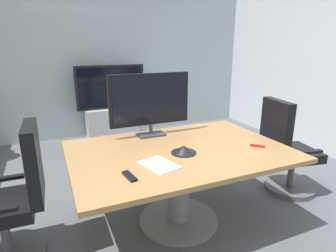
# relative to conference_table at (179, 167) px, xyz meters

# --- Properties ---
(ground_plane) EXTENTS (7.03, 7.03, 0.00)m
(ground_plane) POSITION_rel_conference_table_xyz_m (-0.07, 0.11, -0.57)
(ground_plane) COLOR #515459
(wall_back_glass_partition) EXTENTS (5.87, 0.10, 2.81)m
(wall_back_glass_partition) POSITION_rel_conference_table_xyz_m (-0.07, 3.13, 0.83)
(wall_back_glass_partition) COLOR #9EB2B7
(wall_back_glass_partition) RESTS_ON ground
(conference_table) EXTENTS (1.92, 1.32, 0.75)m
(conference_table) POSITION_rel_conference_table_xyz_m (0.00, 0.00, 0.00)
(conference_table) COLOR olive
(conference_table) RESTS_ON ground
(office_chair_left) EXTENTS (0.60, 0.58, 1.09)m
(office_chair_left) POSITION_rel_conference_table_xyz_m (-1.36, 0.10, -0.12)
(office_chair_left) COLOR #4C4C51
(office_chair_left) RESTS_ON ground
(office_chair_right) EXTENTS (0.63, 0.61, 1.09)m
(office_chair_right) POSITION_rel_conference_table_xyz_m (1.37, 0.03, -0.12)
(office_chair_right) COLOR #4C4C51
(office_chair_right) RESTS_ON ground
(tv_monitor) EXTENTS (0.84, 0.18, 0.64)m
(tv_monitor) POSITION_rel_conference_table_xyz_m (-0.09, 0.49, 0.53)
(tv_monitor) COLOR #333338
(tv_monitor) RESTS_ON conference_table
(wall_display_unit) EXTENTS (1.20, 0.36, 1.31)m
(wall_display_unit) POSITION_rel_conference_table_xyz_m (0.01, 2.77, -0.13)
(wall_display_unit) COLOR #B7BABC
(wall_display_unit) RESTS_ON ground
(conference_phone) EXTENTS (0.22, 0.22, 0.07)m
(conference_phone) POSITION_rel_conference_table_xyz_m (-0.01, -0.10, 0.21)
(conference_phone) COLOR black
(conference_phone) RESTS_ON conference_table
(remote_control) EXTENTS (0.07, 0.18, 0.02)m
(remote_control) POSITION_rel_conference_table_xyz_m (-0.57, -0.35, 0.18)
(remote_control) COLOR black
(remote_control) RESTS_ON conference_table
(whiteboard_marker) EXTENTS (0.11, 0.10, 0.02)m
(whiteboard_marker) POSITION_rel_conference_table_xyz_m (0.69, -0.24, 0.19)
(whiteboard_marker) COLOR red
(whiteboard_marker) RESTS_ON conference_table
(paper_notepad) EXTENTS (0.28, 0.35, 0.01)m
(paper_notepad) POSITION_rel_conference_table_xyz_m (-0.30, -0.25, 0.18)
(paper_notepad) COLOR white
(paper_notepad) RESTS_ON conference_table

